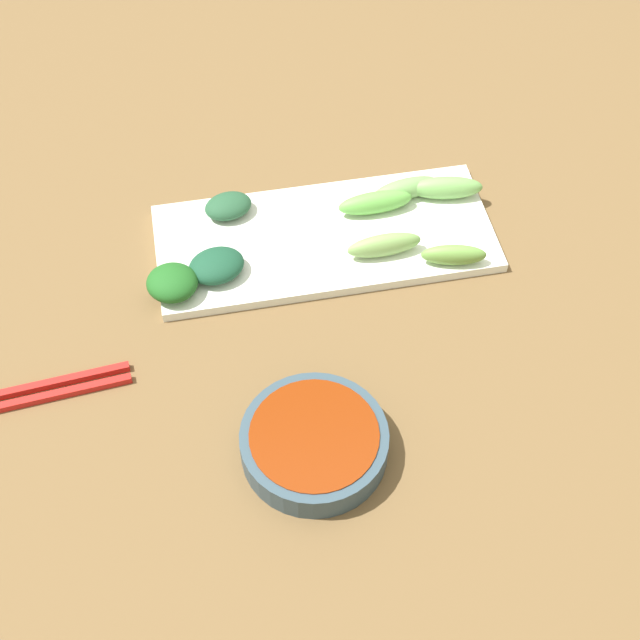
{
  "coord_description": "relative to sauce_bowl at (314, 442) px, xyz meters",
  "views": [
    {
      "loc": [
        -0.55,
        0.11,
        0.77
      ],
      "look_at": [
        -0.01,
        0.01,
        0.05
      ],
      "focal_mm": 49.57,
      "sensor_mm": 36.0,
      "label": 1
    }
  ],
  "objects": [
    {
      "name": "serving_plate",
      "position": [
        0.27,
        -0.06,
        -0.01
      ],
      "size": [
        0.17,
        0.38,
        0.01
      ],
      "primitive_type": "cube",
      "color": "white",
      "rests_on": "tabletop"
    },
    {
      "name": "broccoli_stalk_2",
      "position": [
        0.29,
        -0.13,
        0.01
      ],
      "size": [
        0.03,
        0.09,
        0.03
      ],
      "primitive_type": "ellipsoid",
      "rotation": [
        0.0,
        0.0,
        0.03
      ],
      "color": "#64B24A",
      "rests_on": "serving_plate"
    },
    {
      "name": "tabletop",
      "position": [
        0.14,
        -0.04,
        -0.03
      ],
      "size": [
        2.1,
        2.1,
        0.02
      ],
      "primitive_type": "cube",
      "color": "brown",
      "rests_on": "ground"
    },
    {
      "name": "broccoli_stalk_5",
      "position": [
        0.3,
        -0.21,
        0.01
      ],
      "size": [
        0.04,
        0.09,
        0.03
      ],
      "primitive_type": "ellipsoid",
      "rotation": [
        0.0,
        0.0,
        -0.16
      ],
      "color": "#6FAC57",
      "rests_on": "serving_plate"
    },
    {
      "name": "chopsticks",
      "position": [
        0.11,
        0.28,
        -0.01
      ],
      "size": [
        0.04,
        0.23,
        0.01
      ],
      "rotation": [
        0.0,
        0.0,
        0.09
      ],
      "color": "red",
      "rests_on": "tabletop"
    },
    {
      "name": "broccoli_leafy_1",
      "position": [
        0.23,
        0.07,
        0.01
      ],
      "size": [
        0.06,
        0.07,
        0.02
      ],
      "primitive_type": "ellipsoid",
      "rotation": [
        0.0,
        0.0,
        0.24
      ],
      "color": "#18472F",
      "rests_on": "serving_plate"
    },
    {
      "name": "broccoli_leafy_6",
      "position": [
        0.32,
        0.04,
        0.01
      ],
      "size": [
        0.05,
        0.06,
        0.02
      ],
      "primitive_type": "ellipsoid",
      "rotation": [
        0.0,
        0.0,
        0.19
      ],
      "color": "#234F32",
      "rests_on": "serving_plate"
    },
    {
      "name": "broccoli_stalk_0",
      "position": [
        0.31,
        -0.17,
        0.01
      ],
      "size": [
        0.04,
        0.08,
        0.03
      ],
      "primitive_type": "ellipsoid",
      "rotation": [
        0.0,
        0.0,
        0.14
      ],
      "color": "#71A75A",
      "rests_on": "serving_plate"
    },
    {
      "name": "broccoli_leafy_3",
      "position": [
        0.21,
        0.12,
        0.01
      ],
      "size": [
        0.07,
        0.07,
        0.03
      ],
      "primitive_type": "ellipsoid",
      "rotation": [
        0.0,
        0.0,
        -0.31
      ],
      "color": "#1E5A1F",
      "rests_on": "serving_plate"
    },
    {
      "name": "sauce_bowl",
      "position": [
        0.0,
        0.0,
        0.0
      ],
      "size": [
        0.14,
        0.14,
        0.03
      ],
      "color": "#324754",
      "rests_on": "tabletop"
    },
    {
      "name": "broccoli_stalk_7",
      "position": [
        0.23,
        -0.12,
        0.01
      ],
      "size": [
        0.03,
        0.09,
        0.03
      ],
      "primitive_type": "ellipsoid",
      "rotation": [
        0.0,
        0.0,
        0.03
      ],
      "color": "#7AA657",
      "rests_on": "serving_plate"
    },
    {
      "name": "broccoli_stalk_4",
      "position": [
        0.2,
        -0.19,
        0.01
      ],
      "size": [
        0.03,
        0.07,
        0.03
      ],
      "primitive_type": "ellipsoid",
      "rotation": [
        0.0,
        0.0,
        -0.2
      ],
      "color": "#6AA045",
      "rests_on": "serving_plate"
    }
  ]
}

